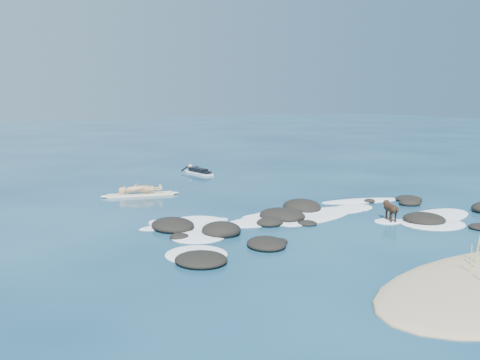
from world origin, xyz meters
TOP-DOWN VIEW (x-y plane):
  - ground at (0.00, 0.00)m, footprint 160.00×160.00m
  - reef_rocks at (-0.07, -0.67)m, footprint 14.35×7.34m
  - breaking_foam at (-0.19, -0.24)m, footprint 12.85×6.99m
  - standing_surfer_rig at (-3.39, 7.35)m, footprint 3.45×1.37m
  - paddling_surfer_rig at (1.99, 11.95)m, footprint 1.18×2.64m
  - dog at (2.24, -2.12)m, footprint 0.62×1.12m

SIDE VIEW (x-z plane):
  - ground at x=0.00m, z-range 0.00..0.00m
  - breaking_foam at x=-0.19m, z-range -0.05..0.07m
  - reef_rocks at x=-0.07m, z-range -0.17..0.40m
  - paddling_surfer_rig at x=1.99m, z-range -0.07..0.38m
  - dog at x=2.24m, z-range 0.12..0.88m
  - standing_surfer_rig at x=-3.39m, z-range -0.21..1.78m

